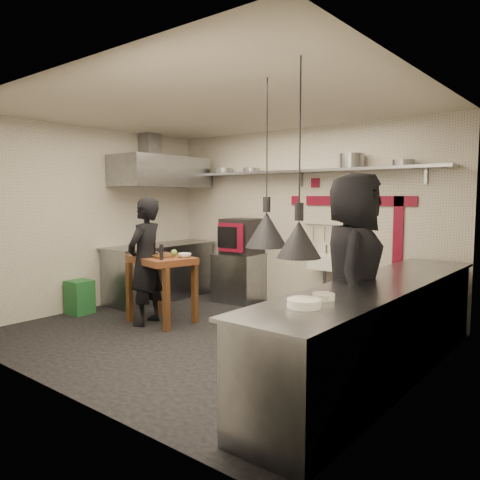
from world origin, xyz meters
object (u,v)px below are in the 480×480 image
Objects in this scene: combi_oven at (242,236)px; prep_table at (162,289)px; green_bin at (80,297)px; chef_right at (354,272)px; chef_left at (145,261)px; oven_stand at (239,277)px.

prep_table is at bearing -97.34° from combi_oven.
prep_table reaches higher than green_bin.
chef_right is at bearing 7.06° from green_bin.
chef_right reaches higher than green_bin.
green_bin is 0.25× the size of chef_right.
prep_table is at bearing 70.20° from chef_right.
combi_oven reaches higher than prep_table.
combi_oven is 1.92m from chef_left.
oven_stand is 0.40× the size of chef_right.
green_bin is at bearing -127.26° from oven_stand.
chef_left is (-0.15, -1.90, -0.23)m from combi_oven.
prep_table is at bearing 136.23° from chef_left.
combi_oven is 1.16× the size of green_bin.
oven_stand is 1.60× the size of green_bin.
combi_oven is at bearing 160.36° from chef_left.
oven_stand is 0.87× the size of prep_table.
oven_stand is at bearing 38.89° from chef_right.
oven_stand is 1.38× the size of combi_oven.
prep_table is at bearing 19.05° from green_bin.
green_bin is 1.38m from chef_left.
oven_stand is 0.46× the size of chef_left.
chef_left is 0.87× the size of chef_right.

